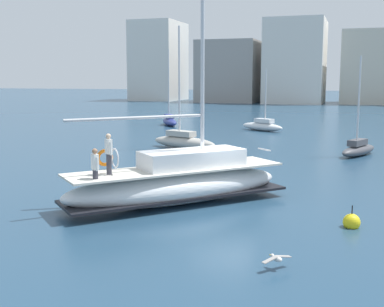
{
  "coord_description": "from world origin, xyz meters",
  "views": [
    {
      "loc": [
        5.15,
        -19.9,
        5.1
      ],
      "look_at": [
        -1.74,
        1.08,
        1.8
      ],
      "focal_mm": 47.07,
      "sensor_mm": 36.0,
      "label": 1
    }
  ],
  "objects_px": {
    "moored_cutter_left": "(262,126)",
    "main_sailboat": "(178,182)",
    "moored_cutter_right": "(170,120)",
    "mooring_buoy": "(352,222)",
    "moored_ketch_distant": "(183,140)",
    "seagull": "(277,258)",
    "moored_sloop_near": "(358,148)"
  },
  "relations": [
    {
      "from": "moored_cutter_left",
      "to": "main_sailboat",
      "type": "bearing_deg",
      "value": -86.25
    },
    {
      "from": "moored_cutter_right",
      "to": "mooring_buoy",
      "type": "relative_size",
      "value": 9.16
    },
    {
      "from": "moored_ketch_distant",
      "to": "mooring_buoy",
      "type": "relative_size",
      "value": 9.81
    },
    {
      "from": "main_sailboat",
      "to": "seagull",
      "type": "bearing_deg",
      "value": -50.43
    },
    {
      "from": "main_sailboat",
      "to": "moored_cutter_right",
      "type": "relative_size",
      "value": 1.61
    },
    {
      "from": "main_sailboat",
      "to": "moored_cutter_left",
      "type": "distance_m",
      "value": 29.94
    },
    {
      "from": "moored_sloop_near",
      "to": "moored_cutter_right",
      "type": "distance_m",
      "value": 25.68
    },
    {
      "from": "moored_cutter_right",
      "to": "moored_cutter_left",
      "type": "bearing_deg",
      "value": -13.14
    },
    {
      "from": "moored_sloop_near",
      "to": "moored_ketch_distant",
      "type": "xyz_separation_m",
      "value": [
        -12.19,
        -0.37,
        0.11
      ]
    },
    {
      "from": "main_sailboat",
      "to": "moored_ketch_distant",
      "type": "bearing_deg",
      "value": 108.43
    },
    {
      "from": "moored_sloop_near",
      "to": "moored_cutter_right",
      "type": "height_order",
      "value": "moored_cutter_right"
    },
    {
      "from": "main_sailboat",
      "to": "moored_cutter_right",
      "type": "distance_m",
      "value": 34.76
    },
    {
      "from": "moored_cutter_right",
      "to": "moored_ketch_distant",
      "type": "bearing_deg",
      "value": -66.09
    },
    {
      "from": "main_sailboat",
      "to": "moored_sloop_near",
      "type": "xyz_separation_m",
      "value": [
        7.03,
        15.86,
        -0.42
      ]
    },
    {
      "from": "moored_ketch_distant",
      "to": "seagull",
      "type": "relative_size",
      "value": 10.73
    },
    {
      "from": "seagull",
      "to": "moored_cutter_left",
      "type": "bearing_deg",
      "value": 100.91
    },
    {
      "from": "moored_sloop_near",
      "to": "seagull",
      "type": "xyz_separation_m",
      "value": [
        -2.07,
        -21.87,
        -0.18
      ]
    },
    {
      "from": "seagull",
      "to": "mooring_buoy",
      "type": "xyz_separation_m",
      "value": [
        1.87,
        4.69,
        -0.13
      ]
    },
    {
      "from": "moored_cutter_left",
      "to": "moored_ketch_distant",
      "type": "height_order",
      "value": "moored_ketch_distant"
    },
    {
      "from": "moored_sloop_near",
      "to": "seagull",
      "type": "bearing_deg",
      "value": -95.4
    },
    {
      "from": "moored_cutter_left",
      "to": "mooring_buoy",
      "type": "bearing_deg",
      "value": -74.26
    },
    {
      "from": "moored_sloop_near",
      "to": "moored_ketch_distant",
      "type": "height_order",
      "value": "moored_ketch_distant"
    },
    {
      "from": "moored_cutter_left",
      "to": "seagull",
      "type": "bearing_deg",
      "value": -79.09
    },
    {
      "from": "moored_sloop_near",
      "to": "moored_cutter_left",
      "type": "bearing_deg",
      "value": 122.66
    },
    {
      "from": "main_sailboat",
      "to": "seagull",
      "type": "relative_size",
      "value": 16.17
    },
    {
      "from": "moored_sloop_near",
      "to": "seagull",
      "type": "relative_size",
      "value": 7.98
    },
    {
      "from": "moored_sloop_near",
      "to": "mooring_buoy",
      "type": "height_order",
      "value": "moored_sloop_near"
    },
    {
      "from": "moored_cutter_left",
      "to": "moored_cutter_right",
      "type": "relative_size",
      "value": 0.72
    },
    {
      "from": "main_sailboat",
      "to": "moored_cutter_left",
      "type": "bearing_deg",
      "value": 93.75
    },
    {
      "from": "moored_cutter_left",
      "to": "mooring_buoy",
      "type": "relative_size",
      "value": 6.63
    },
    {
      "from": "main_sailboat",
      "to": "moored_sloop_near",
      "type": "relative_size",
      "value": 2.03
    },
    {
      "from": "mooring_buoy",
      "to": "moored_sloop_near",
      "type": "bearing_deg",
      "value": 89.35
    }
  ]
}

